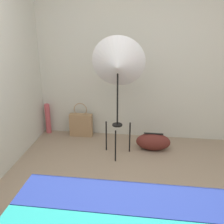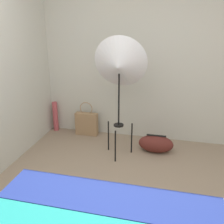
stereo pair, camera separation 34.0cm
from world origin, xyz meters
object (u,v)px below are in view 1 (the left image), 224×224
Objects in this scene: photo_umbrella at (118,66)px; paper_roll at (48,119)px; tote_bag at (81,125)px; duffel_bag at (153,142)px.

photo_umbrella is 3.25× the size of paper_roll.
photo_umbrella is 2.91× the size of tote_bag.
tote_bag is 1.13× the size of duffel_bag.
paper_roll reaches higher than duffel_bag.
photo_umbrella reaches higher than paper_roll.
paper_roll is at bearing 167.65° from duffel_bag.
tote_bag is at bearing 163.98° from duffel_bag.
photo_umbrella is 1.39m from tote_bag.
photo_umbrella is 1.29m from duffel_bag.
photo_umbrella is at bearing -39.43° from tote_bag.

